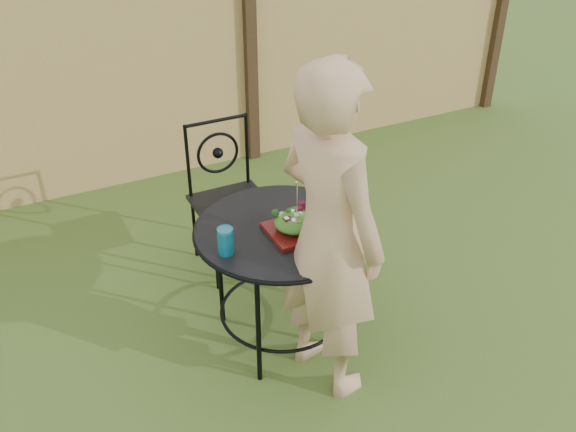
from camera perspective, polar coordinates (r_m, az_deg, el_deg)
The scene contains 9 objects.
ground at distance 3.61m, azimuth -8.20°, elevation -12.82°, with size 60.00×60.00×0.00m, color #2B4D19.
fence at distance 4.99m, azimuth -17.71°, elevation 12.04°, with size 8.00×0.12×1.90m.
patio_table at distance 3.38m, azimuth -0.54°, elevation -3.01°, with size 0.92×0.92×0.72m.
patio_chair at distance 4.07m, azimuth -5.30°, elevation 2.00°, with size 0.46×0.46×0.95m.
diner at distance 3.00m, azimuth 3.70°, elevation -1.76°, with size 0.63×0.41×1.73m, color tan.
salad_plate at distance 3.26m, azimuth 0.61°, elevation -1.33°, with size 0.27×0.27×0.02m, color #470D0A.
salad at distance 3.23m, azimuth 0.62°, elevation -0.56°, with size 0.21×0.21×0.08m, color #235614.
fork at distance 3.17m, azimuth 0.79°, elevation 1.47°, with size 0.01×0.01×0.18m, color silver.
drinking_glass at distance 3.10m, azimuth -5.57°, elevation -2.21°, with size 0.08×0.08×0.14m, color #0B6D8A.
Camera 1 is at (-0.68, -2.49, 2.52)m, focal length 40.00 mm.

